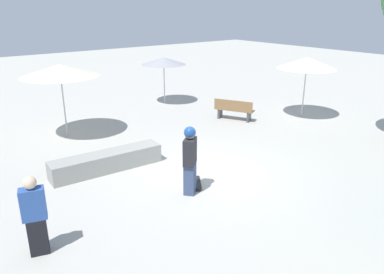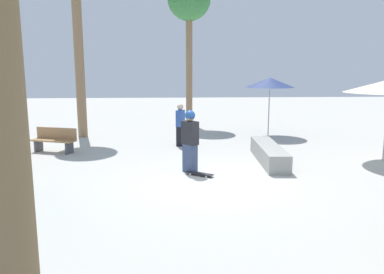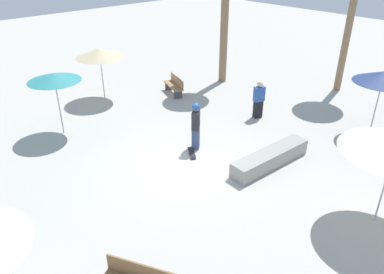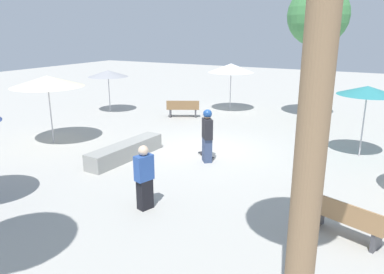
# 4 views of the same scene
# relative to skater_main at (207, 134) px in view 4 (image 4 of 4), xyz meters

# --- Properties ---
(ground_plane) EXTENTS (60.00, 60.00, 0.00)m
(ground_plane) POSITION_rel_skater_main_xyz_m (-0.99, -0.57, -0.95)
(ground_plane) COLOR #B2AFA8
(skater_main) EXTENTS (0.52, 0.50, 1.75)m
(skater_main) POSITION_rel_skater_main_xyz_m (0.00, 0.00, 0.00)
(skater_main) COLOR #38476B
(skater_main) RESTS_ON ground_plane
(skateboard) EXTENTS (0.61, 0.78, 0.07)m
(skateboard) POSITION_rel_skater_main_xyz_m (-0.41, -0.24, -0.89)
(skateboard) COLOR black
(skateboard) RESTS_ON ground_plane
(concrete_ledge) EXTENTS (3.22, 0.81, 0.53)m
(concrete_ledge) POSITION_rel_skater_main_xyz_m (1.04, -2.53, -0.68)
(concrete_ledge) COLOR gray
(concrete_ledge) RESTS_ON ground_plane
(bench_near) EXTENTS (1.13, 1.62, 0.85)m
(bench_near) POSITION_rel_skater_main_xyz_m (-5.24, -3.91, -0.52)
(bench_near) COLOR #47474C
(bench_near) RESTS_ON ground_plane
(bench_far) EXTENTS (0.94, 1.66, 0.85)m
(bench_far) POSITION_rel_skater_main_xyz_m (2.86, 4.60, -0.52)
(bench_far) COLOR #47474C
(bench_far) RESTS_ON ground_plane
(shade_umbrella_grey) EXTENTS (2.05, 2.05, 2.17)m
(shade_umbrella_grey) POSITION_rel_skater_main_xyz_m (-4.53, -7.95, 1.06)
(shade_umbrella_grey) COLOR #B7B7BC
(shade_umbrella_grey) RESTS_ON ground_plane
(shade_umbrella_cream) EXTENTS (2.68, 2.68, 2.56)m
(shade_umbrella_cream) POSITION_rel_skater_main_xyz_m (0.88, -6.15, 1.41)
(shade_umbrella_cream) COLOR #B7B7BC
(shade_umbrella_cream) RESTS_ON ground_plane
(shade_umbrella_teal) EXTENTS (1.93, 1.93, 2.42)m
(shade_umbrella_teal) POSITION_rel_skater_main_xyz_m (-3.00, 4.36, 1.32)
(shade_umbrella_teal) COLOR #B7B7BC
(shade_umbrella_teal) RESTS_ON ground_plane
(shade_umbrella_white) EXTENTS (2.39, 2.39, 2.49)m
(shade_umbrella_white) POSITION_rel_skater_main_xyz_m (-7.81, -2.48, 1.32)
(shade_umbrella_white) COLOR #B7B7BC
(shade_umbrella_white) RESTS_ON ground_plane
(palm_tree_right) EXTENTS (2.73, 2.73, 6.16)m
(palm_tree_right) POSITION_rel_skater_main_xyz_m (-7.65, 1.71, 3.78)
(palm_tree_right) COLOR brown
(palm_tree_right) RESTS_ON ground_plane
(bystander_watching) EXTENTS (0.49, 0.36, 1.60)m
(bystander_watching) POSITION_rel_skater_main_xyz_m (3.73, 0.17, -0.15)
(bystander_watching) COLOR black
(bystander_watching) RESTS_ON ground_plane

